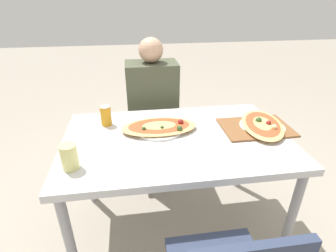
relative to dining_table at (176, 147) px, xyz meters
The scene contains 9 objects.
ground_plane 0.65m from the dining_table, ahead, with size 14.00×14.00×0.00m, color #9E9384.
dining_table is the anchor object (origin of this frame).
chair_far_seated 0.76m from the dining_table, 96.36° to the left, with size 0.40×0.40×0.86m.
person_seated 0.63m from the dining_table, 97.48° to the left, with size 0.39×0.28×1.18m.
pizza_main 0.16m from the dining_table, 131.39° to the left, with size 0.45×0.28×0.06m.
soda_can 0.48m from the dining_table, 151.86° to the left, with size 0.07×0.07×0.12m.
drink_glass 0.60m from the dining_table, 158.09° to the right, with size 0.08×0.08×0.13m.
serving_tray 0.51m from the dining_table, ahead, with size 0.42×0.29×0.01m.
pizza_second 0.55m from the dining_table, ahead, with size 0.35×0.47×0.06m.
Camera 1 is at (-0.24, -1.29, 1.48)m, focal length 28.00 mm.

